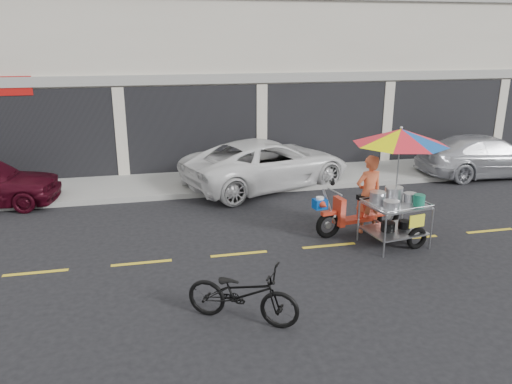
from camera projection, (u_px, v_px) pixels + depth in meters
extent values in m
plane|color=black|center=(329.00, 246.00, 10.88)|extent=(90.00, 90.00, 0.00)
cube|color=gray|center=(268.00, 177.00, 15.98)|extent=(45.00, 3.00, 0.15)
cube|color=beige|center=(238.00, 46.00, 19.47)|extent=(36.00, 8.00, 8.00)
cube|color=black|center=(262.00, 129.00, 16.48)|extent=(35.28, 0.06, 2.90)
cube|color=gray|center=(262.00, 78.00, 15.97)|extent=(36.00, 0.12, 0.30)
cube|color=gold|center=(329.00, 246.00, 10.88)|extent=(42.00, 0.10, 0.01)
imported|color=silver|center=(268.00, 163.00, 15.00)|extent=(5.68, 4.00, 1.44)
imported|color=silver|center=(486.00, 156.00, 16.19)|extent=(4.60, 1.99, 1.32)
imported|color=black|center=(243.00, 294.00, 7.87)|extent=(1.93, 1.49, 0.97)
torus|color=black|center=(328.00, 225.00, 11.23)|extent=(0.63, 0.22, 0.62)
torus|color=black|center=(388.00, 216.00, 11.81)|extent=(0.63, 0.22, 0.62)
cylinder|color=#9EA0A5|center=(328.00, 225.00, 11.23)|extent=(0.16, 0.09, 0.15)
cylinder|color=#9EA0A5|center=(388.00, 216.00, 11.81)|extent=(0.16, 0.09, 0.15)
cube|color=red|center=(329.00, 213.00, 11.14)|extent=(0.36, 0.18, 0.09)
cylinder|color=#9EA0A5|center=(329.00, 206.00, 11.10)|extent=(0.40, 0.12, 0.87)
cube|color=red|center=(339.00, 212.00, 11.24)|extent=(0.19, 0.38, 0.65)
cube|color=red|center=(357.00, 219.00, 11.49)|extent=(0.90, 0.44, 0.09)
cube|color=red|center=(375.00, 206.00, 11.59)|extent=(0.85, 0.41, 0.43)
cube|color=black|center=(372.00, 197.00, 11.48)|extent=(0.73, 0.37, 0.11)
cylinder|color=#9EA0A5|center=(335.00, 192.00, 11.05)|extent=(0.14, 0.59, 0.04)
sphere|color=black|center=(333.00, 183.00, 11.22)|extent=(0.11, 0.11, 0.11)
cylinder|color=white|center=(334.00, 215.00, 11.21)|extent=(0.15, 0.15, 0.05)
cube|color=#063A94|center=(320.00, 204.00, 10.98)|extent=(0.32, 0.28, 0.22)
cylinder|color=white|center=(320.00, 198.00, 10.95)|extent=(0.20, 0.20, 0.05)
cone|color=red|center=(324.00, 205.00, 10.82)|extent=(0.23, 0.27, 0.19)
torus|color=black|center=(417.00, 238.00, 10.67)|extent=(0.51, 0.19, 0.50)
cylinder|color=#9EA0A5|center=(385.00, 237.00, 10.18)|extent=(0.04, 0.04, 0.92)
cylinder|color=#9EA0A5|center=(358.00, 221.00, 11.04)|extent=(0.04, 0.04, 0.92)
cylinder|color=#9EA0A5|center=(431.00, 229.00, 10.61)|extent=(0.04, 0.04, 0.92)
cylinder|color=#9EA0A5|center=(402.00, 214.00, 11.47)|extent=(0.04, 0.04, 0.92)
cube|color=#9EA0A5|center=(394.00, 230.00, 10.87)|extent=(1.33, 1.15, 0.03)
cube|color=#9EA0A5|center=(396.00, 205.00, 10.69)|extent=(1.33, 1.15, 0.04)
cylinder|color=#9EA0A5|center=(411.00, 209.00, 10.24)|extent=(1.18, 0.22, 0.03)
cylinder|color=#9EA0A5|center=(383.00, 195.00, 11.10)|extent=(1.18, 0.22, 0.03)
cylinder|color=#9EA0A5|center=(373.00, 205.00, 10.46)|extent=(0.18, 0.96, 0.03)
cylinder|color=#9EA0A5|center=(419.00, 199.00, 10.88)|extent=(0.18, 0.96, 0.03)
cylinder|color=#9EA0A5|center=(380.00, 223.00, 11.30)|extent=(0.18, 0.81, 0.04)
cylinder|color=#9EA0A5|center=(382.00, 201.00, 11.13)|extent=(0.18, 0.81, 0.04)
cube|color=yellow|center=(417.00, 221.00, 10.35)|extent=(0.38, 0.08, 0.27)
cylinder|color=#B7B7BC|center=(378.00, 198.00, 10.72)|extent=(0.39, 0.39, 0.22)
cylinder|color=#B7B7BC|center=(394.00, 194.00, 10.89)|extent=(0.44, 0.44, 0.27)
cylinder|color=#B7B7BC|center=(410.00, 197.00, 10.85)|extent=(0.32, 0.32, 0.15)
cylinder|color=#B7B7BC|center=(391.00, 205.00, 10.39)|extent=(0.39, 0.39, 0.14)
cylinder|color=#166A4F|center=(419.00, 200.00, 10.54)|extent=(0.27, 0.27, 0.24)
cylinder|color=black|center=(388.00, 227.00, 10.77)|extent=(0.35, 0.35, 0.19)
cylinder|color=black|center=(404.00, 224.00, 10.93)|extent=(0.30, 0.30, 0.17)
cylinder|color=#9EA0A5|center=(398.00, 167.00, 10.56)|extent=(0.03, 0.03, 1.62)
sphere|color=#9EA0A5|center=(401.00, 128.00, 10.31)|extent=(0.06, 0.06, 0.06)
imported|color=#E36339|center=(368.00, 194.00, 11.42)|extent=(0.73, 0.54, 1.83)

